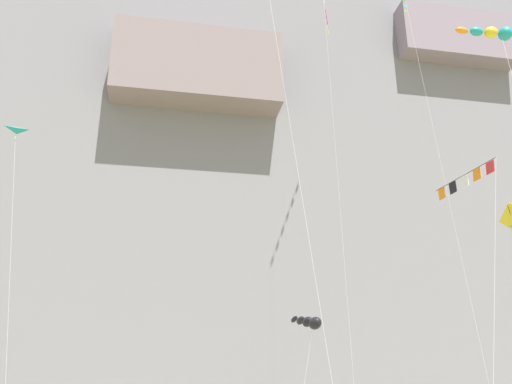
{
  "coord_description": "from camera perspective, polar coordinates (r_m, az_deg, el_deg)",
  "views": [
    {
      "loc": [
        -2.37,
        0.87,
        2.14
      ],
      "look_at": [
        2.54,
        27.65,
        12.21
      ],
      "focal_mm": 37.69,
      "sensor_mm": 36.0,
      "label": 1
    }
  ],
  "objects": [
    {
      "name": "kite_windsock_upper_right",
      "position": [
        30.07,
        23.8,
        15.14
      ],
      "size": [
        3.12,
        4.03,
        19.19
      ],
      "color": "teal",
      "rests_on": "ground"
    },
    {
      "name": "cliff_face",
      "position": [
        64.96,
        -7.38,
        4.51
      ],
      "size": [
        180.0,
        33.45,
        58.44
      ],
      "color": "gray",
      "rests_on": "ground"
    },
    {
      "name": "kite_banner_high_center",
      "position": [
        45.95,
        7.67,
        15.55
      ],
      "size": [
        1.89,
        4.42,
        31.66
      ],
      "color": "black",
      "rests_on": "ground"
    },
    {
      "name": "kite_banner_far_right",
      "position": [
        27.91,
        21.34,
        0.58
      ],
      "size": [
        3.0,
        5.77,
        12.06
      ],
      "color": "black",
      "rests_on": "ground"
    },
    {
      "name": "kite_delta_low_right",
      "position": [
        36.65,
        -24.21,
        3.79
      ],
      "size": [
        3.21,
        3.38,
        17.11
      ],
      "color": "teal",
      "rests_on": "ground"
    },
    {
      "name": "kite_windsock_mid_right",
      "position": [
        38.82,
        5.57,
        -13.57
      ],
      "size": [
        2.05,
        6.05,
        7.48
      ],
      "color": "black",
      "rests_on": "ground"
    }
  ]
}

